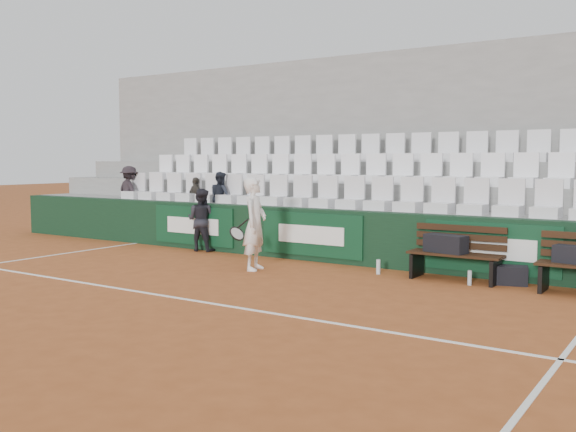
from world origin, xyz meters
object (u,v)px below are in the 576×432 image
object	(u,v)px
bench_left	(455,267)
spectator_b	(196,179)
water_bottle_near	(378,267)
tennis_player	(255,224)
sports_bag_ground	(511,275)
spectator_a	(129,173)
spectator_c	(221,177)
sports_bag_left	(446,244)
water_bottle_far	(470,278)
sports_bag_right	(574,255)
ball_kid	(201,220)

from	to	relation	value
bench_left	spectator_b	bearing A→B (deg)	170.71
water_bottle_near	tennis_player	size ratio (longest dim) A/B	0.15
sports_bag_ground	spectator_a	size ratio (longest dim) A/B	0.39
bench_left	water_bottle_near	xyz separation A→B (m)	(-1.28, -0.15, -0.10)
bench_left	tennis_player	xyz separation A→B (m)	(-3.29, -0.96, 0.59)
sports_bag_ground	tennis_player	distance (m)	4.34
tennis_player	spectator_c	world-z (taller)	spectator_c
sports_bag_left	water_bottle_near	xyz separation A→B (m)	(-1.13, -0.11, -0.47)
water_bottle_far	spectator_c	xyz separation A→B (m)	(-6.04, 1.29, 1.45)
tennis_player	spectator_b	distance (m)	3.82
spectator_a	spectator_b	distance (m)	2.19
spectator_b	water_bottle_far	bearing A→B (deg)	-174.23
water_bottle_far	spectator_b	distance (m)	7.04
bench_left	sports_bag_ground	world-z (taller)	bench_left
tennis_player	sports_bag_ground	bearing A→B (deg)	15.18
bench_left	water_bottle_far	world-z (taller)	bench_left
sports_bag_right	water_bottle_near	xyz separation A→B (m)	(-3.05, -0.09, -0.45)
sports_bag_ground	water_bottle_far	distance (m)	0.66
water_bottle_near	tennis_player	world-z (taller)	tennis_player
sports_bag_right	sports_bag_ground	bearing A→B (deg)	166.40
sports_bag_left	water_bottle_near	size ratio (longest dim) A/B	2.67
sports_bag_left	sports_bag_ground	distance (m)	1.10
spectator_b	spectator_c	xyz separation A→B (m)	(0.74, 0.00, 0.07)
sports_bag_right	spectator_b	world-z (taller)	spectator_b
sports_bag_ground	spectator_b	size ratio (longest dim) A/B	0.49
spectator_a	sports_bag_ground	bearing A→B (deg)	-172.74
sports_bag_ground	spectator_c	world-z (taller)	spectator_c
sports_bag_right	spectator_a	bearing A→B (deg)	173.87
tennis_player	sports_bag_left	bearing A→B (deg)	16.35
water_bottle_far	ball_kid	size ratio (longest dim) A/B	0.17
ball_kid	spectator_a	xyz separation A→B (m)	(-2.99, 0.75, 0.96)
sports_bag_left	water_bottle_near	distance (m)	1.23
water_bottle_far	sports_bag_left	bearing A→B (deg)	157.13
sports_bag_right	tennis_player	xyz separation A→B (m)	(-5.06, -0.90, 0.24)
ball_kid	spectator_c	size ratio (longest dim) A/B	1.18
water_bottle_near	sports_bag_ground	bearing A→B (deg)	8.35
water_bottle_near	spectator_a	xyz separation A→B (m)	(-7.37, 1.21, 1.50)
spectator_a	spectator_b	size ratio (longest dim) A/B	1.25
bench_left	sports_bag_right	xyz separation A→B (m)	(1.77, -0.06, 0.35)
spectator_a	water_bottle_far	bearing A→B (deg)	-175.55
water_bottle_near	spectator_c	xyz separation A→B (m)	(-4.45, 1.21, 1.44)
spectator_b	sports_bag_ground	bearing A→B (deg)	-170.43
water_bottle_near	sports_bag_left	bearing A→B (deg)	5.65
bench_left	spectator_b	size ratio (longest dim) A/B	1.51
sports_bag_right	ball_kid	distance (m)	7.44
ball_kid	sports_bag_right	bearing A→B (deg)	164.92
sports_bag_left	sports_bag_ground	xyz separation A→B (m)	(0.99, 0.20, -0.45)
bench_left	sports_bag_left	xyz separation A→B (m)	(-0.15, -0.04, 0.37)
sports_bag_left	spectator_a	distance (m)	8.63
sports_bag_right	spectator_c	world-z (taller)	spectator_c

